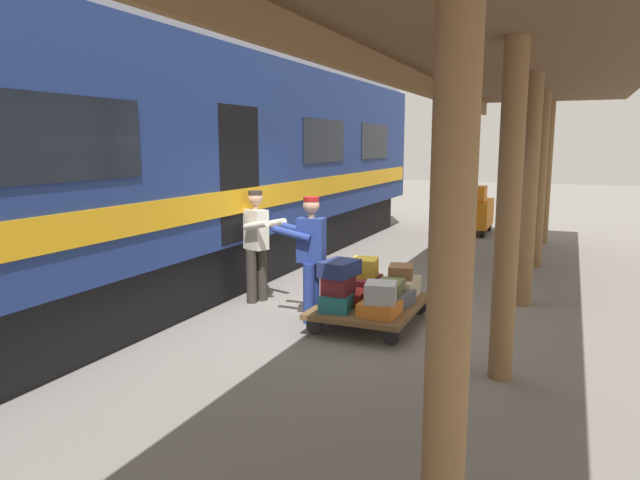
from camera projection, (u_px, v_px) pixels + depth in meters
The scene contains 19 objects.
ground_plane at pixel (365, 316), 8.17m from camera, with size 60.00×60.00×0.00m, color slate.
platform_canopy at pixel (523, 71), 6.88m from camera, with size 3.20×15.74×3.56m.
train_car at pixel (159, 165), 9.19m from camera, with size 3.03×18.35×4.00m.
luggage_cart at pixel (370, 306), 7.79m from camera, with size 1.27×1.72×0.29m.
suitcase_red_plastic at pixel (350, 295), 7.88m from camera, with size 0.47×0.58×0.16m, color #AD231E.
suitcase_teal_softside at pixel (337, 302), 7.45m from camera, with size 0.37×0.50×0.21m, color #1E666B.
suitcase_burgundy_valise at pixel (361, 285), 8.30m from camera, with size 0.40×0.62×0.24m, color maroon.
suitcase_cream_canvas at pixel (400, 287), 8.08m from camera, with size 0.43×0.60×0.27m, color beige.
suitcase_slate_roller at pixel (391, 299), 7.66m from camera, with size 0.48×0.63×0.18m, color #4C515B.
suitcase_orange_carryall at pixel (380, 308), 7.23m from camera, with size 0.45×0.48×0.17m, color #CC6B23.
suitcase_gray_aluminum at pixel (381, 292), 7.17m from camera, with size 0.37×0.39×0.25m, color #9EA0A5.
suitcase_brown_leather at pixel (401, 272), 8.07m from camera, with size 0.32×0.41×0.18m, color brown.
suitcase_olive_duffel at pixel (390, 287), 7.64m from camera, with size 0.32×0.52×0.15m, color brown.
suitcase_maroon_trunk at pixel (338, 285), 7.45m from camera, with size 0.34×0.38×0.23m, color maroon.
suitcase_yellow_case at pixel (364, 267), 8.28m from camera, with size 0.35×0.41×0.26m, color gold.
suitcase_navy_fabric at pixel (340, 268), 7.43m from camera, with size 0.38×0.51×0.20m, color navy.
porter_in_overalls at pixel (310, 254), 7.81m from camera, with size 0.69×0.47×1.70m.
porter_by_door at pixel (257, 242), 8.76m from camera, with size 0.74×0.59×1.70m.
baggage_tug at pixel (469, 210), 15.56m from camera, with size 1.13×1.72×1.30m.
Camera 1 is at (-2.54, 7.48, 2.40)m, focal length 32.58 mm.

